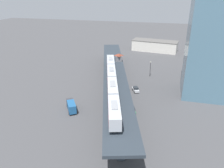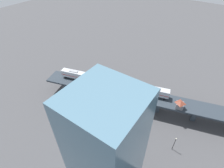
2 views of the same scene
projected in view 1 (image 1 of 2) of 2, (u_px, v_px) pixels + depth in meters
name	position (u px, v px, depth m)	size (l,w,h in m)	color
ground_plane	(114.00, 90.00, 86.63)	(400.00, 400.00, 0.00)	#424244
elevated_viaduct	(115.00, 75.00, 83.98)	(33.95, 90.65, 7.35)	#283039
subway_train	(112.00, 81.00, 69.02)	(16.70, 48.57, 4.45)	#ADB2BA
signal_hut	(119.00, 57.00, 96.29)	(4.00, 4.00, 3.40)	slate
street_car_green	(132.00, 110.00, 69.97)	(3.25, 4.75, 1.89)	#1E6638
street_car_silver	(136.00, 89.00, 84.73)	(3.50, 4.75, 1.89)	#B7BABF
delivery_truck	(71.00, 106.00, 70.89)	(5.79, 7.27, 3.20)	#333338
street_lamp	(150.00, 68.00, 98.55)	(0.44, 0.44, 6.94)	black
warehouse_building	(155.00, 46.00, 140.45)	(29.69, 14.02, 6.80)	beige
office_tower	(211.00, 47.00, 76.04)	(16.00, 16.00, 36.00)	slate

